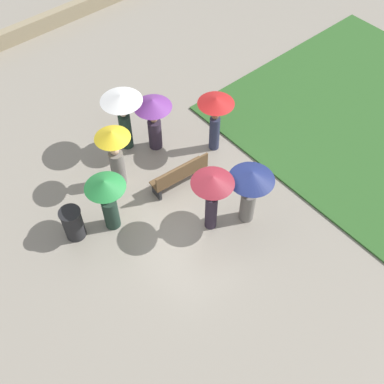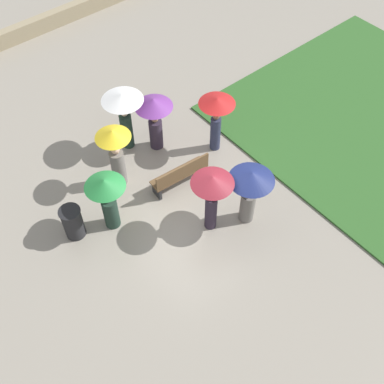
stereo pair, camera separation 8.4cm
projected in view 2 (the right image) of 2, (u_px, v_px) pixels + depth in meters
The scene contains 11 objects.
ground_plane at pixel (193, 214), 12.64m from camera, with size 90.00×90.00×0.00m, color gray.
parapet_wall at pixel (15, 35), 17.18m from camera, with size 45.00×0.35×0.58m.
park_bench at pixel (181, 174), 12.88m from camera, with size 1.67×0.56×0.90m.
trash_bin at pixel (73, 222), 11.89m from camera, with size 0.55×0.55×0.95m.
crowd_person_white at pixel (124, 110), 13.13m from camera, with size 1.16×1.16×1.90m.
crowd_person_navy at pixel (250, 186), 11.54m from camera, with size 1.13×1.13×1.79m.
crowd_person_red at pixel (216, 113), 13.09m from camera, with size 1.01×1.01×1.86m.
crowd_person_purple at pixel (154, 114), 13.21m from camera, with size 1.06×1.06×1.77m.
crowd_person_maroon at pixel (212, 190), 11.29m from camera, with size 1.04×1.04×1.94m.
crowd_person_yellow at pixel (115, 151), 12.36m from camera, with size 0.92×0.92×1.94m.
crowd_person_green at pixel (107, 195), 11.53m from camera, with size 0.99×0.99×1.75m.
Camera 2 is at (4.75, 5.67, 10.26)m, focal length 45.00 mm.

